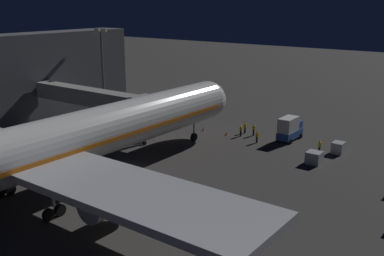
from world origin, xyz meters
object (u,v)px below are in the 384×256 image
ground_crew_by_belt_loader (254,129)px  apron_floodlight_mast (102,63)px  ground_crew_by_tug (241,130)px  traffic_cone_nose_port (226,133)px  ground_crew_walking_aft (245,127)px  baggage_container_near_belt (338,148)px  baggage_container_mid_row (314,158)px  ground_crew_marshaller_fwd (320,146)px  traffic_cone_nose_starboard (203,129)px  jet_bridge (100,99)px  ops_van (290,128)px  ground_crew_near_nose_gear (257,136)px  airliner_at_gate (32,152)px

ground_crew_by_belt_loader → apron_floodlight_mast: bearing=3.6°
ground_crew_by_tug → traffic_cone_nose_port: bearing=21.1°
ground_crew_walking_aft → baggage_container_near_belt: bearing=176.1°
ground_crew_by_belt_loader → baggage_container_mid_row: bearing=152.4°
apron_floodlight_mast → ground_crew_marshaller_fwd: size_ratio=8.59×
apron_floodlight_mast → traffic_cone_nose_starboard: size_ratio=27.83×
jet_bridge → ops_van: (-24.51, -14.87, -3.89)m
ground_crew_marshaller_fwd → baggage_container_mid_row: bearing=103.7°
baggage_container_near_belt → apron_floodlight_mast: bearing=1.8°
jet_bridge → ground_crew_walking_aft: (-17.27, -14.21, -4.70)m
ground_crew_near_nose_gear → traffic_cone_nose_port: ground_crew_near_nose_gear is taller
ground_crew_by_tug → ground_crew_walking_aft: (0.42, -2.00, 0.01)m
ground_crew_by_belt_loader → traffic_cone_nose_port: ground_crew_by_belt_loader is taller
jet_bridge → ground_crew_walking_aft: size_ratio=14.17×
ops_van → ground_crew_by_tug: ops_van is taller
baggage_container_mid_row → ground_crew_near_nose_gear: size_ratio=1.04×
airliner_at_gate → ground_crew_near_nose_gear: airliner_at_gate is taller
baggage_container_near_belt → jet_bridge: bearing=22.0°
ops_van → ground_crew_by_belt_loader: 5.60m
traffic_cone_nose_port → ground_crew_by_tug: bearing=-158.9°
ops_van → baggage_container_mid_row: size_ratio=2.77×
ground_crew_by_belt_loader → jet_bridge: bearing=35.7°
traffic_cone_nose_starboard → baggage_container_near_belt: bearing=-175.3°
ops_van → ground_crew_marshaller_fwd: 6.66m
ground_crew_marshaller_fwd → ground_crew_near_nose_gear: bearing=7.1°
ground_crew_marshaller_fwd → traffic_cone_nose_port: (14.82, 0.47, -0.71)m
apron_floodlight_mast → ground_crew_near_nose_gear: (-33.42, 1.03, -8.07)m
baggage_container_near_belt → ground_crew_walking_aft: (15.29, -1.04, 0.21)m
ground_crew_near_nose_gear → ground_crew_by_tug: 3.91m
jet_bridge → traffic_cone_nose_port: 20.06m
ground_crew_by_belt_loader → traffic_cone_nose_starboard: bearing=16.4°
airliner_at_gate → ground_crew_by_belt_loader: 35.76m
traffic_cone_nose_starboard → ground_crew_near_nose_gear: bearing=176.3°
baggage_container_near_belt → traffic_cone_nose_port: 17.07m
airliner_at_gate → ground_crew_by_belt_loader: size_ratio=36.38×
ground_crew_by_tug → traffic_cone_nose_starboard: 6.58m
baggage_container_mid_row → baggage_container_near_belt: bearing=-99.7°
ground_crew_by_belt_loader → baggage_container_near_belt: bearing=177.6°
jet_bridge → traffic_cone_nose_starboard: bearing=-134.5°
jet_bridge → baggage_container_near_belt: bearing=-158.0°
ground_crew_by_tug → traffic_cone_nose_starboard: size_ratio=3.20×
jet_bridge → baggage_container_near_belt: (-32.56, -13.17, -4.92)m
apron_floodlight_mast → ground_crew_by_belt_loader: apron_floodlight_mast is taller
ground_crew_near_nose_gear → ground_crew_by_belt_loader: ground_crew_by_belt_loader is taller
apron_floodlight_mast → traffic_cone_nose_port: apron_floodlight_mast is taller
baggage_container_mid_row → ground_crew_by_tug: ground_crew_by_tug is taller
apron_floodlight_mast → ops_van: (-36.62, -3.09, -7.25)m
apron_floodlight_mast → ops_van: apron_floodlight_mast is taller
ops_van → ground_crew_walking_aft: (7.25, 0.66, -0.81)m
ops_van → ground_crew_marshaller_fwd: (-5.89, 2.99, -0.82)m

